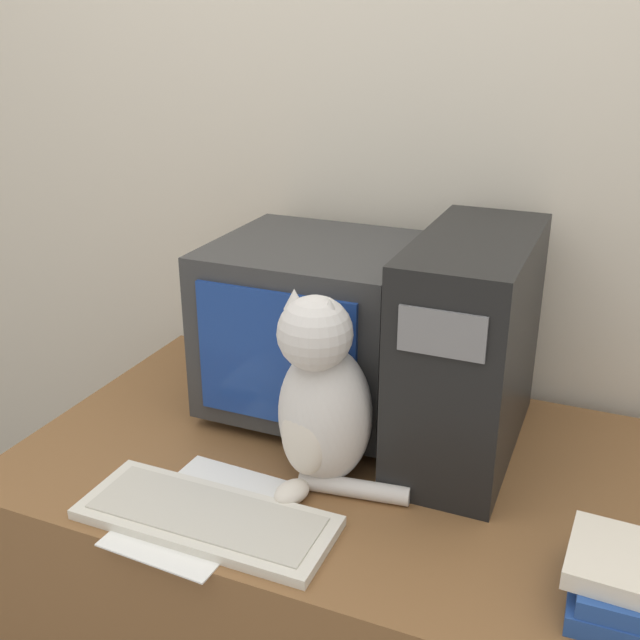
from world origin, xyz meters
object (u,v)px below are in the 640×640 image
object	(u,v)px
pen	(186,488)
computer_tower	(469,347)
crt_monitor	(315,326)
keyboard	(206,517)
book_stack	(620,578)
cat	(322,401)

from	to	relation	value
pen	computer_tower	bearing A→B (deg)	39.76
crt_monitor	computer_tower	bearing A→B (deg)	-5.70
crt_monitor	keyboard	size ratio (longest dim) A/B	0.92
book_stack	pen	world-z (taller)	book_stack
cat	pen	world-z (taller)	cat
book_stack	pen	bearing A→B (deg)	-179.31
book_stack	crt_monitor	bearing A→B (deg)	149.75
crt_monitor	computer_tower	distance (m)	0.34
keyboard	cat	xyz separation A→B (m)	(0.13, 0.19, 0.15)
crt_monitor	cat	size ratio (longest dim) A/B	1.10
computer_tower	keyboard	world-z (taller)	computer_tower
computer_tower	book_stack	world-z (taller)	computer_tower
crt_monitor	book_stack	size ratio (longest dim) A/B	2.03
keyboard	book_stack	xyz separation A→B (m)	(0.65, 0.07, 0.03)
cat	keyboard	bearing A→B (deg)	-109.21
crt_monitor	keyboard	distance (m)	0.49
cat	book_stack	xyz separation A→B (m)	(0.52, -0.12, -0.12)
keyboard	pen	bearing A→B (deg)	141.34
cat	pen	bearing A→B (deg)	-133.78
crt_monitor	keyboard	bearing A→B (deg)	-90.96
cat	book_stack	distance (m)	0.55
computer_tower	book_stack	bearing A→B (deg)	-47.79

